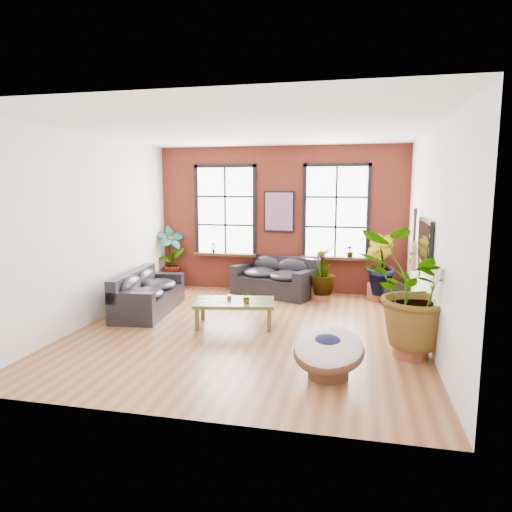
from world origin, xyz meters
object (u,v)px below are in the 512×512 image
Objects in this scene: sofa_left at (146,294)px; coffee_table at (235,304)px; sofa_back at (276,278)px; papasan_chair at (329,351)px.

coffee_table is (2.00, -0.52, 0.03)m from sofa_left.
coffee_table is (-0.31, -2.59, 0.01)m from sofa_back.
sofa_left is 1.39× the size of coffee_table.
papasan_chair reaches higher than coffee_table.
papasan_chair is (1.52, -4.57, -0.04)m from sofa_back.
sofa_left is at bearing -116.39° from sofa_back.
coffee_table is 2.70m from papasan_chair.
sofa_left is 4.58m from papasan_chair.
sofa_back is 0.98× the size of sofa_left.
sofa_back is 1.37× the size of coffee_table.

